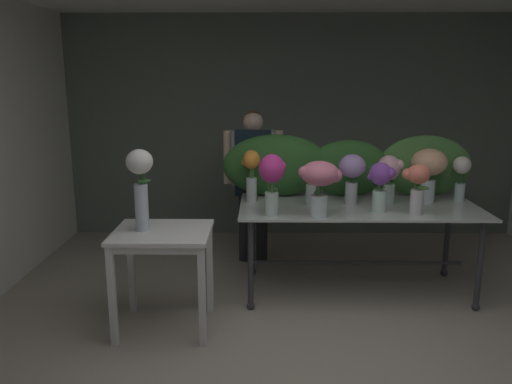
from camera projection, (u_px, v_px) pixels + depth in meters
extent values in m
plane|color=#9E9384|center=(301.00, 286.00, 4.84)|extent=(7.79, 7.79, 0.00)
cube|color=slate|center=(293.00, 127.00, 6.27)|extent=(5.58, 0.12, 2.66)
cube|color=#BAC2BD|center=(359.00, 206.00, 4.56)|extent=(2.11, 0.97, 0.02)
cylinder|color=#38383D|center=(251.00, 265.00, 4.28)|extent=(0.05, 0.05, 0.80)
sphere|color=#38383D|center=(251.00, 306.00, 4.36)|extent=(0.07, 0.07, 0.07)
cylinder|color=#38383D|center=(480.00, 266.00, 4.26)|extent=(0.05, 0.05, 0.80)
sphere|color=#38383D|center=(476.00, 307.00, 4.34)|extent=(0.07, 0.07, 0.07)
cylinder|color=#38383D|center=(252.00, 237.00, 5.03)|extent=(0.05, 0.05, 0.80)
sphere|color=#38383D|center=(252.00, 272.00, 5.12)|extent=(0.07, 0.07, 0.07)
cylinder|color=#38383D|center=(447.00, 237.00, 5.01)|extent=(0.05, 0.05, 0.80)
sphere|color=#38383D|center=(444.00, 273.00, 5.10)|extent=(0.07, 0.07, 0.07)
cylinder|color=#38383D|center=(356.00, 262.00, 4.67)|extent=(1.91, 0.03, 0.03)
cube|color=white|center=(162.00, 232.00, 3.89)|extent=(0.73, 0.64, 0.03)
cube|color=white|center=(162.00, 238.00, 3.90)|extent=(0.67, 0.58, 0.06)
cube|color=white|center=(112.00, 296.00, 3.70)|extent=(0.05, 0.05, 0.77)
cube|color=white|center=(202.00, 297.00, 3.70)|extent=(0.05, 0.05, 0.77)
cube|color=white|center=(131.00, 268.00, 4.25)|extent=(0.05, 0.05, 0.77)
cube|color=white|center=(210.00, 268.00, 4.24)|extent=(0.05, 0.05, 0.77)
cylinder|color=#232328|center=(245.00, 223.00, 5.45)|extent=(0.12, 0.12, 0.84)
cylinder|color=#232328|center=(262.00, 223.00, 5.44)|extent=(0.12, 0.12, 0.84)
cube|color=#999EA8|center=(253.00, 158.00, 5.29)|extent=(0.43, 0.22, 0.56)
cube|color=#192833|center=(253.00, 163.00, 5.19)|extent=(0.37, 0.02, 0.68)
cylinder|color=beige|center=(228.00, 157.00, 5.29)|extent=(0.09, 0.09, 0.55)
cylinder|color=beige|center=(278.00, 157.00, 5.29)|extent=(0.09, 0.09, 0.55)
sphere|color=beige|center=(253.00, 122.00, 5.21)|extent=(0.20, 0.20, 0.20)
ellipsoid|color=brown|center=(253.00, 115.00, 5.21)|extent=(0.15, 0.15, 0.09)
ellipsoid|color=#2D6028|center=(276.00, 165.00, 4.85)|extent=(1.01, 0.30, 0.59)
ellipsoid|color=#2D6028|center=(348.00, 168.00, 4.85)|extent=(0.78, 0.24, 0.54)
ellipsoid|color=#477F3D|center=(425.00, 166.00, 4.84)|extent=(0.88, 0.21, 0.58)
cylinder|color=silver|center=(379.00, 201.00, 4.32)|extent=(0.12, 0.12, 0.19)
cylinder|color=#9EBCB2|center=(379.00, 207.00, 4.33)|extent=(0.11, 0.11, 0.08)
cylinder|color=#477F3D|center=(382.00, 196.00, 4.31)|extent=(0.01, 0.01, 0.26)
cylinder|color=#477F3D|center=(378.00, 195.00, 4.34)|extent=(0.01, 0.01, 0.26)
cylinder|color=#477F3D|center=(377.00, 196.00, 4.30)|extent=(0.01, 0.01, 0.26)
cylinder|color=#477F3D|center=(379.00, 196.00, 4.29)|extent=(0.01, 0.01, 0.26)
ellipsoid|color=purple|center=(380.00, 174.00, 4.26)|extent=(0.18, 0.18, 0.19)
sphere|color=purple|center=(371.00, 177.00, 4.28)|extent=(0.06, 0.06, 0.06)
sphere|color=purple|center=(390.00, 173.00, 4.24)|extent=(0.09, 0.09, 0.09)
ellipsoid|color=#2D6028|center=(379.00, 187.00, 4.32)|extent=(0.10, 0.05, 0.03)
cylinder|color=silver|center=(319.00, 206.00, 4.17)|extent=(0.14, 0.14, 0.18)
cylinder|color=#9EBCB2|center=(319.00, 212.00, 4.18)|extent=(0.13, 0.13, 0.08)
cylinder|color=#477F3D|center=(322.00, 198.00, 4.15)|extent=(0.01, 0.01, 0.29)
cylinder|color=#477F3D|center=(317.00, 198.00, 4.17)|extent=(0.01, 0.01, 0.29)
cylinder|color=#477F3D|center=(318.00, 199.00, 4.13)|extent=(0.01, 0.01, 0.29)
ellipsoid|color=pink|center=(320.00, 173.00, 4.11)|extent=(0.31, 0.31, 0.20)
sphere|color=pink|center=(304.00, 172.00, 4.08)|extent=(0.10, 0.10, 0.10)
sphere|color=pink|center=(336.00, 176.00, 4.09)|extent=(0.11, 0.11, 0.11)
ellipsoid|color=#387033|center=(317.00, 192.00, 4.16)|extent=(0.09, 0.11, 0.03)
cylinder|color=silver|center=(252.00, 190.00, 4.67)|extent=(0.10, 0.10, 0.22)
cylinder|color=#9EBCB2|center=(252.00, 196.00, 4.68)|extent=(0.09, 0.09, 0.09)
cylinder|color=#477F3D|center=(253.00, 183.00, 4.65)|extent=(0.01, 0.01, 0.33)
cylinder|color=#477F3D|center=(251.00, 183.00, 4.67)|extent=(0.01, 0.01, 0.33)
cylinder|color=#477F3D|center=(250.00, 183.00, 4.66)|extent=(0.01, 0.01, 0.33)
cylinder|color=#477F3D|center=(252.00, 183.00, 4.64)|extent=(0.01, 0.01, 0.33)
ellipsoid|color=orange|center=(251.00, 160.00, 4.61)|extent=(0.15, 0.15, 0.17)
sphere|color=orange|center=(245.00, 163.00, 4.64)|extent=(0.07, 0.07, 0.07)
sphere|color=orange|center=(258.00, 158.00, 4.62)|extent=(0.05, 0.05, 0.05)
cylinder|color=silver|center=(427.00, 191.00, 4.66)|extent=(0.13, 0.13, 0.21)
cylinder|color=#9EBCB2|center=(427.00, 197.00, 4.67)|extent=(0.12, 0.12, 0.09)
cylinder|color=#28562D|center=(430.00, 186.00, 4.64)|extent=(0.01, 0.01, 0.29)
cylinder|color=#28562D|center=(426.00, 185.00, 4.67)|extent=(0.01, 0.01, 0.29)
cylinder|color=#28562D|center=(425.00, 186.00, 4.64)|extent=(0.01, 0.01, 0.29)
cylinder|color=#28562D|center=(429.00, 186.00, 4.61)|extent=(0.01, 0.01, 0.29)
ellipsoid|color=#F4B78E|center=(429.00, 162.00, 4.60)|extent=(0.32, 0.32, 0.24)
sphere|color=#F4B78E|center=(441.00, 159.00, 4.60)|extent=(0.07, 0.07, 0.07)
cylinder|color=silver|center=(387.00, 194.00, 4.60)|extent=(0.12, 0.12, 0.18)
cylinder|color=#9EBCB2|center=(387.00, 199.00, 4.61)|extent=(0.11, 0.11, 0.08)
cylinder|color=#477F3D|center=(390.00, 189.00, 4.58)|extent=(0.01, 0.01, 0.25)
cylinder|color=#477F3D|center=(388.00, 189.00, 4.60)|extent=(0.01, 0.01, 0.25)
cylinder|color=#477F3D|center=(386.00, 189.00, 4.58)|extent=(0.01, 0.01, 0.25)
cylinder|color=#477F3D|center=(389.00, 190.00, 4.56)|extent=(0.01, 0.01, 0.25)
ellipsoid|color=#EFB2BC|center=(389.00, 168.00, 4.54)|extent=(0.20, 0.20, 0.23)
sphere|color=#EFB2BC|center=(381.00, 171.00, 4.58)|extent=(0.09, 0.09, 0.09)
sphere|color=#EFB2BC|center=(399.00, 165.00, 4.51)|extent=(0.09, 0.09, 0.09)
ellipsoid|color=#387033|center=(392.00, 181.00, 4.60)|extent=(0.05, 0.10, 0.03)
cylinder|color=silver|center=(351.00, 193.00, 4.58)|extent=(0.11, 0.11, 0.20)
cylinder|color=#9EBCB2|center=(351.00, 199.00, 4.59)|extent=(0.10, 0.10, 0.08)
cylinder|color=#2D6028|center=(354.00, 188.00, 4.56)|extent=(0.01, 0.01, 0.28)
cylinder|color=#2D6028|center=(351.00, 188.00, 4.58)|extent=(0.01, 0.01, 0.28)
cylinder|color=#2D6028|center=(349.00, 188.00, 4.56)|extent=(0.01, 0.01, 0.28)
cylinder|color=#2D6028|center=(351.00, 189.00, 4.54)|extent=(0.01, 0.01, 0.28)
ellipsoid|color=#B28ED1|center=(352.00, 166.00, 4.52)|extent=(0.23, 0.23, 0.21)
sphere|color=#B28ED1|center=(360.00, 169.00, 4.52)|extent=(0.09, 0.09, 0.09)
ellipsoid|color=#387033|center=(351.00, 179.00, 4.59)|extent=(0.05, 0.10, 0.03)
cylinder|color=silver|center=(311.00, 195.00, 4.55)|extent=(0.09, 0.09, 0.19)
cylinder|color=#9EBCB2|center=(311.00, 200.00, 4.56)|extent=(0.08, 0.08, 0.08)
cylinder|color=#2D6028|center=(313.00, 190.00, 4.54)|extent=(0.01, 0.01, 0.25)
cylinder|color=#2D6028|center=(310.00, 190.00, 4.55)|extent=(0.01, 0.01, 0.25)
cylinder|color=#2D6028|center=(310.00, 190.00, 4.53)|extent=(0.01, 0.01, 0.25)
ellipsoid|color=red|center=(311.00, 171.00, 4.51)|extent=(0.15, 0.15, 0.14)
sphere|color=red|center=(304.00, 170.00, 4.52)|extent=(0.05, 0.05, 0.05)
sphere|color=red|center=(318.00, 172.00, 4.52)|extent=(0.08, 0.08, 0.08)
cylinder|color=silver|center=(417.00, 202.00, 4.23)|extent=(0.11, 0.11, 0.21)
cylinder|color=#9EBCB2|center=(416.00, 209.00, 4.25)|extent=(0.10, 0.10, 0.09)
cylinder|color=#477F3D|center=(419.00, 197.00, 4.22)|extent=(0.01, 0.01, 0.28)
cylinder|color=#477F3D|center=(416.00, 196.00, 4.24)|extent=(0.01, 0.01, 0.28)
cylinder|color=#477F3D|center=(415.00, 197.00, 4.22)|extent=(0.01, 0.01, 0.28)
cylinder|color=#477F3D|center=(418.00, 197.00, 4.20)|extent=(0.01, 0.01, 0.28)
ellipsoid|color=#EF7A60|center=(419.00, 174.00, 4.18)|extent=(0.19, 0.19, 0.16)
sphere|color=#EF7A60|center=(408.00, 174.00, 4.20)|extent=(0.09, 0.09, 0.09)
sphere|color=#EF7A60|center=(424.00, 177.00, 4.21)|extent=(0.08, 0.08, 0.08)
ellipsoid|color=#477F3D|center=(423.00, 188.00, 4.18)|extent=(0.11, 0.09, 0.03)
cylinder|color=silver|center=(272.00, 204.00, 4.21)|extent=(0.11, 0.11, 0.19)
cylinder|color=#9EBCB2|center=(272.00, 210.00, 4.23)|extent=(0.10, 0.10, 0.08)
cylinder|color=#477F3D|center=(274.00, 196.00, 4.19)|extent=(0.01, 0.01, 0.31)
cylinder|color=#477F3D|center=(271.00, 195.00, 4.23)|extent=(0.01, 0.01, 0.31)
cylinder|color=#477F3D|center=(269.00, 195.00, 4.21)|extent=(0.01, 0.01, 0.31)
cylinder|color=#477F3D|center=(272.00, 196.00, 4.17)|extent=(0.01, 0.01, 0.31)
ellipsoid|color=#D1338E|center=(272.00, 169.00, 4.15)|extent=(0.21, 0.21, 0.24)
sphere|color=#D1338E|center=(282.00, 166.00, 4.12)|extent=(0.07, 0.07, 0.07)
ellipsoid|color=#477F3D|center=(275.00, 189.00, 4.22)|extent=(0.07, 0.11, 0.03)
cylinder|color=silver|center=(459.00, 192.00, 4.71)|extent=(0.09, 0.09, 0.16)
cylinder|color=#9EBCB2|center=(459.00, 197.00, 4.72)|extent=(0.08, 0.08, 0.07)
cylinder|color=#28562D|center=(462.00, 185.00, 4.69)|extent=(0.01, 0.01, 0.28)
cylinder|color=#28562D|center=(458.00, 185.00, 4.71)|extent=(0.01, 0.01, 0.28)
cylinder|color=#28562D|center=(459.00, 185.00, 4.68)|extent=(0.01, 0.01, 0.28)
ellipsoid|color=white|center=(462.00, 165.00, 4.65)|extent=(0.16, 0.16, 0.16)
sphere|color=white|center=(457.00, 163.00, 4.65)|extent=(0.06, 0.06, 0.06)
sphere|color=white|center=(468.00, 163.00, 4.64)|extent=(0.05, 0.05, 0.05)
cylinder|color=silver|center=(142.00, 207.00, 3.84)|extent=(0.10, 0.10, 0.36)
cylinder|color=#9EBCB2|center=(142.00, 220.00, 3.87)|extent=(0.09, 0.09, 0.15)
cylinder|color=#2D6028|center=(145.00, 200.00, 3.83)|extent=(0.01, 0.01, 0.46)
cylinder|color=#2D6028|center=(141.00, 199.00, 3.85)|extent=(0.01, 0.01, 0.46)
cylinder|color=#2D6028|center=(140.00, 200.00, 3.82)|extent=(0.01, 0.01, 0.46)
ellipsoid|color=white|center=(139.00, 162.00, 3.77)|extent=(0.20, 0.20, 0.18)
ellipsoid|color=#387033|center=(145.00, 181.00, 3.81)|extent=(0.11, 0.09, 0.03)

